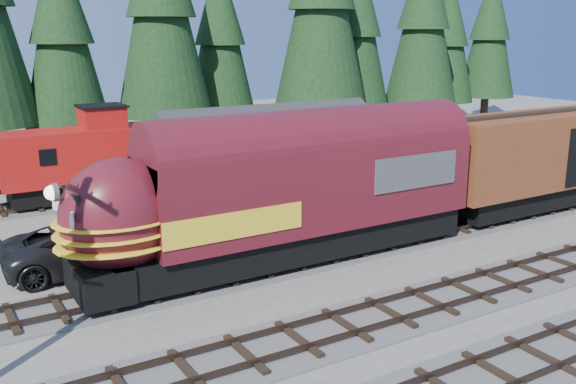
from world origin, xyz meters
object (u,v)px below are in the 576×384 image
depot (298,155)px  pickup_truck_a (93,246)px  locomotive (275,200)px  caboose (89,158)px  boxcar (554,155)px

depot → pickup_truck_a: 11.97m
depot → pickup_truck_a: size_ratio=1.89×
locomotive → caboose: size_ratio=1.87×
boxcar → pickup_truck_a: boxcar is taller
pickup_truck_a → depot: bearing=-71.1°
pickup_truck_a → boxcar: bearing=-94.5°
locomotive → pickup_truck_a: bearing=151.0°
depot → boxcar: (11.80, -6.50, -0.12)m
locomotive → boxcar: (16.94, 0.00, 0.11)m
pickup_truck_a → caboose: bearing=-10.2°
locomotive → boxcar: boxcar is taller
caboose → boxcar: bearing=-34.3°
depot → locomotive: (-5.14, -6.50, -0.23)m
caboose → pickup_truck_a: caboose is taller
locomotive → caboose: bearing=104.4°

